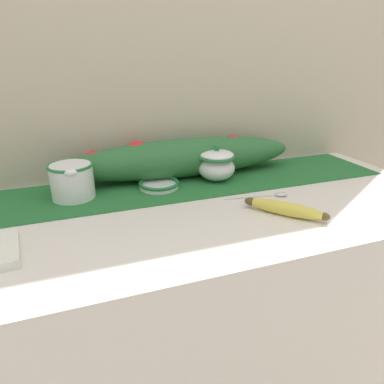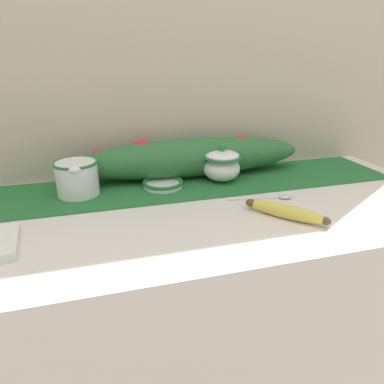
{
  "view_description": "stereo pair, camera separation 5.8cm",
  "coord_description": "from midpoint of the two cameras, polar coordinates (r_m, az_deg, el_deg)",
  "views": [
    {
      "loc": [
        -0.34,
        -0.77,
        1.24
      ],
      "look_at": [
        -0.07,
        -0.02,
        0.92
      ],
      "focal_mm": 32.0,
      "sensor_mm": 36.0,
      "label": 1
    },
    {
      "loc": [
        -0.28,
        -0.79,
        1.24
      ],
      "look_at": [
        -0.07,
        -0.02,
        0.92
      ],
      "focal_mm": 32.0,
      "sensor_mm": 36.0,
      "label": 2
    }
  ],
  "objects": [
    {
      "name": "poinsettia_garland",
      "position": [
        1.11,
        -2.71,
        5.84
      ],
      "size": [
        0.76,
        0.14,
        0.13
      ],
      "color": "#2D6B38",
      "rests_on": "countertop"
    },
    {
      "name": "spoon",
      "position": [
        0.99,
        12.24,
        -0.48
      ],
      "size": [
        0.19,
        0.05,
        0.01
      ],
      "rotation": [
        0.0,
        0.0,
        -0.16
      ],
      "color": "silver",
      "rests_on": "countertop"
    },
    {
      "name": "countertop",
      "position": [
        1.17,
        1.45,
        -21.93
      ],
      "size": [
        1.36,
        0.61,
        0.87
      ],
      "primitive_type": "cube",
      "color": "silver",
      "rests_on": "ground_plane"
    },
    {
      "name": "sugar_bowl",
      "position": [
        1.07,
        2.56,
        4.63
      ],
      "size": [
        0.12,
        0.12,
        0.12
      ],
      "color": "white",
      "rests_on": "countertop"
    },
    {
      "name": "cream_pitcher",
      "position": [
        1.0,
        -20.95,
        1.93
      ],
      "size": [
        0.12,
        0.14,
        0.1
      ],
      "color": "white",
      "rests_on": "countertop"
    },
    {
      "name": "back_wall",
      "position": [
        1.15,
        -4.37,
        19.63
      ],
      "size": [
        2.16,
        0.04,
        2.4
      ],
      "primitive_type": "cube",
      "color": "#B7AD99",
      "rests_on": "ground_plane"
    },
    {
      "name": "table_runner",
      "position": [
        1.06,
        -1.52,
        1.49
      ],
      "size": [
        1.25,
        0.26,
        0.0
      ],
      "primitive_type": "cube",
      "color": "#236B33",
      "rests_on": "countertop"
    },
    {
      "name": "small_dish",
      "position": [
        1.03,
        -7.13,
        1.25
      ],
      "size": [
        0.12,
        0.12,
        0.02
      ],
      "color": "white",
      "rests_on": "countertop"
    },
    {
      "name": "banana",
      "position": [
        0.87,
        13.45,
        -2.73
      ],
      "size": [
        0.16,
        0.18,
        0.03
      ],
      "rotation": [
        0.0,
        0.0,
        -0.85
      ],
      "color": "#DBCC4C",
      "rests_on": "countertop"
    }
  ]
}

